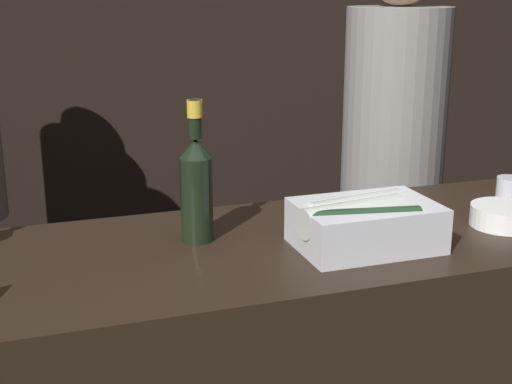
# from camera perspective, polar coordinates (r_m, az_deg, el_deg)

# --- Properties ---
(wall_back_chalkboard) EXTENTS (6.40, 0.06, 2.80)m
(wall_back_chalkboard) POSITION_cam_1_polar(r_m,az_deg,el_deg) (3.50, -10.40, 12.64)
(wall_back_chalkboard) COLOR black
(wall_back_chalkboard) RESTS_ON ground_plane
(ice_bin_with_bottles) EXTENTS (0.33, 0.22, 0.12)m
(ice_bin_with_bottles) POSITION_cam_1_polar(r_m,az_deg,el_deg) (1.69, 8.56, -2.41)
(ice_bin_with_bottles) COLOR silver
(ice_bin_with_bottles) RESTS_ON bar_counter
(bowl_white) EXTENTS (0.17, 0.17, 0.05)m
(bowl_white) POSITION_cam_1_polar(r_m,az_deg,el_deg) (1.93, 19.22, -1.77)
(bowl_white) COLOR white
(bowl_white) RESTS_ON bar_counter
(candle_votive) EXTENTS (0.08, 0.08, 0.06)m
(candle_votive) POSITION_cam_1_polar(r_m,az_deg,el_deg) (2.20, 19.68, 0.37)
(candle_votive) COLOR silver
(candle_votive) RESTS_ON bar_counter
(champagne_bottle) EXTENTS (0.08, 0.08, 0.34)m
(champagne_bottle) POSITION_cam_1_polar(r_m,az_deg,el_deg) (1.70, -4.79, 0.64)
(champagne_bottle) COLOR black
(champagne_bottle) RESTS_ON bar_counter
(person_grey_polo) EXTENTS (0.36, 0.36, 1.74)m
(person_grey_polo) POSITION_cam_1_polar(r_m,az_deg,el_deg) (2.60, 10.81, 1.93)
(person_grey_polo) COLOR black
(person_grey_polo) RESTS_ON ground_plane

